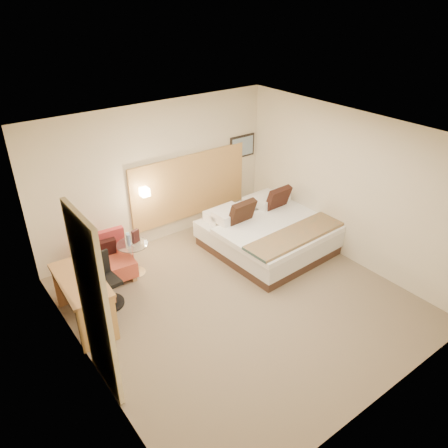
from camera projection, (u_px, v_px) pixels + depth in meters
floor at (239, 301)px, 7.02m from camera, size 4.80×5.00×0.02m
ceiling at (243, 137)px, 5.71m from camera, size 4.80×5.00×0.02m
wall_back at (157, 175)px, 8.12m from camera, size 4.80×0.02×2.70m
wall_front at (390, 321)px, 4.60m from camera, size 4.80×0.02×2.70m
wall_left at (80, 288)px, 5.10m from camera, size 0.02×5.00×2.70m
wall_right at (348, 187)px, 7.63m from camera, size 0.02×5.00×2.70m
headboard_panel at (190, 186)px, 8.65m from camera, size 2.60×0.04×1.30m
art_frame at (242, 146)px, 9.09m from camera, size 0.62×0.03×0.47m
art_canvas at (243, 147)px, 9.07m from camera, size 0.54×0.01×0.39m
lamp_arm at (143, 191)px, 7.97m from camera, size 0.02×0.12×0.02m
lamp_shade at (145, 192)px, 7.93m from camera, size 0.15×0.15×0.15m
curtain at (94, 306)px, 5.01m from camera, size 0.06×0.90×2.42m
bottle_a at (129, 240)px, 7.32m from camera, size 0.08×0.08×0.21m
bottle_b at (128, 238)px, 7.36m from camera, size 0.08×0.08×0.21m
menu_folder at (136, 236)px, 7.41m from camera, size 0.15×0.10×0.23m
bed at (270, 232)px, 8.26m from camera, size 2.22×2.17×1.05m
lounge_chair at (109, 261)px, 7.44m from camera, size 0.80×0.72×0.79m
side_table at (134, 257)px, 7.53m from camera, size 0.68×0.68×0.59m
desk at (83, 288)px, 6.29m from camera, size 0.64×1.30×0.79m
desk_chair at (105, 285)px, 6.78m from camera, size 0.53×0.53×0.87m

